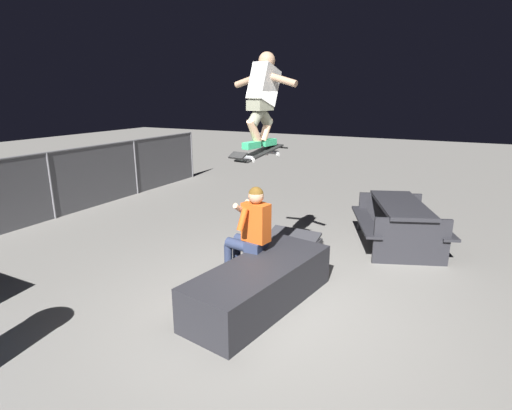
% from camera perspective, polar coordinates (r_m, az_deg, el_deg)
% --- Properties ---
extents(ground_plane, '(40.00, 40.00, 0.00)m').
position_cam_1_polar(ground_plane, '(4.98, 2.69, -14.23)').
color(ground_plane, gray).
extents(ledge_box_main, '(2.19, 1.11, 0.52)m').
position_cam_1_polar(ledge_box_main, '(4.90, 0.66, -11.27)').
color(ledge_box_main, '#28282D').
rests_on(ledge_box_main, ground).
extents(person_sitting_on_ledge, '(0.60, 0.78, 1.35)m').
position_cam_1_polar(person_sitting_on_ledge, '(5.21, -0.96, -3.62)').
color(person_sitting_on_ledge, '#2D3856').
rests_on(person_sitting_on_ledge, ground).
extents(skateboard, '(1.04, 0.34, 0.15)m').
position_cam_1_polar(skateboard, '(5.01, 0.57, 7.42)').
color(skateboard, black).
extents(skater_airborne, '(0.63, 0.89, 1.12)m').
position_cam_1_polar(skater_airborne, '(5.01, 0.97, 15.30)').
color(skater_airborne, '#2D9E66').
extents(kicker_ramp, '(1.21, 0.94, 0.33)m').
position_cam_1_polar(kicker_ramp, '(6.49, 4.01, -6.36)').
color(kicker_ramp, '#38383D').
rests_on(kicker_ramp, ground).
extents(picnic_table_back, '(2.07, 1.86, 0.75)m').
position_cam_1_polar(picnic_table_back, '(7.04, 19.75, -1.66)').
color(picnic_table_back, '#28282D').
rests_on(picnic_table_back, ground).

